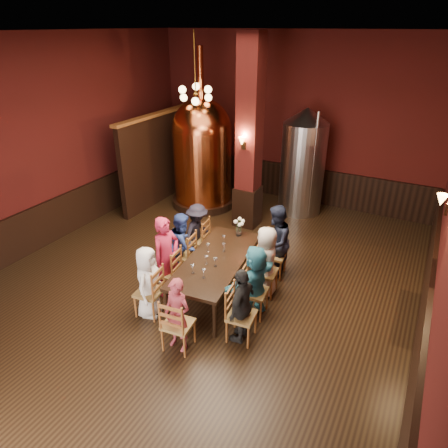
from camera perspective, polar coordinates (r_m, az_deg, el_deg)
The scene contains 38 objects.
room at distance 7.01m, azimuth -3.86°, elevation 6.98°, with size 10.00×10.02×4.50m.
wainscot_right at distance 6.94m, azimuth 26.52°, elevation -12.92°, with size 0.08×9.90×1.00m, color black.
wainscot_back at distance 11.85m, azimuth 9.16°, elevation 6.07°, with size 7.90×0.08×1.00m, color black.
wainscot_left at distance 10.20m, azimuth -22.84°, elevation 0.73°, with size 0.08×9.90×1.00m, color black.
column at distance 9.51m, azimuth 3.64°, elevation 12.30°, with size 0.58×0.58×4.50m, color #410F0D.
partition at distance 11.57m, azimuth -8.95°, elevation 9.26°, with size 0.22×3.50×2.40m, color black.
pendant_cluster at distance 10.13m, azimuth -4.08°, elevation 18.08°, with size 0.90×0.90×1.70m, color #A57226, non-canonical shape.
sconce_wall at distance 6.83m, azimuth 29.37°, elevation 2.48°, with size 0.20×0.20×0.36m, color black, non-canonical shape.
sconce_column at distance 9.26m, azimuth 2.84°, elevation 11.60°, with size 0.20×0.20×0.36m, color black, non-canonical shape.
dining_table at distance 7.38m, azimuth -1.11°, elevation -5.37°, with size 1.27×2.50×0.75m.
chair_0 at distance 7.12m, azimuth -10.67°, elevation -9.48°, with size 0.46×0.46×0.92m, color brown, non-canonical shape.
person_0 at distance 7.00m, azimuth -10.81°, elevation -8.15°, with size 0.65×0.42×1.32m, color white.
chair_1 at distance 7.58m, azimuth -8.05°, elevation -6.76°, with size 0.46×0.46×0.92m, color brown, non-canonical shape.
person_1 at distance 7.41m, azimuth -8.21°, elevation -4.65°, with size 0.57×0.38×1.57m, color #BC2044.
chair_2 at distance 8.07m, azimuth -5.79°, elevation -4.38°, with size 0.46×0.46×0.92m, color brown, non-canonical shape.
person_2 at distance 7.96m, azimuth -5.86°, elevation -3.00°, with size 0.66×0.33×1.37m, color #2C4293.
chair_3 at distance 8.59m, azimuth -3.78°, elevation -2.25°, with size 0.46×0.46×0.92m, color brown, non-canonical shape.
person_3 at distance 8.50m, azimuth -3.81°, elevation -1.19°, with size 0.83×0.47×1.28m, color black.
chair_4 at distance 6.51m, azimuth 2.53°, elevation -12.90°, with size 0.46×0.46×0.92m, color brown, non-canonical shape.
person_4 at distance 6.39m, azimuth 2.57°, elevation -11.52°, with size 0.77×0.32×1.32m, color black.
chair_5 at distance 7.02m, azimuth 4.37°, elevation -9.63°, with size 0.46×0.46×0.92m, color brown, non-canonical shape.
person_5 at distance 6.89m, azimuth 4.43°, elevation -8.19°, with size 1.25×0.40×1.35m, color teal.
chair_6 at distance 7.54m, azimuth 5.90°, elevation -6.84°, with size 0.46×0.46×0.92m, color brown, non-canonical shape.
person_6 at distance 7.41m, azimuth 5.98°, elevation -5.35°, with size 0.68×0.44×1.38m, color beige.
chair_7 at distance 8.09m, azimuth 7.23°, elevation -4.38°, with size 0.46×0.46×0.92m, color brown, non-canonical shape.
person_7 at distance 7.94m, azimuth 7.36°, elevation -2.53°, with size 0.74×0.36×1.52m, color #181E31.
chair_8 at distance 6.39m, azimuth -6.59°, elevation -13.97°, with size 0.46×0.46×0.92m, color brown, non-canonical shape.
person_8 at distance 6.29m, azimuth -6.67°, elevation -12.81°, with size 0.46×0.30×1.26m, color #A23643.
copper_kettle at distance 10.91m, azimuth -3.10°, elevation 10.18°, with size 1.87×1.87×4.15m.
steel_vessel at distance 10.73m, azimuth 11.22°, elevation 8.72°, with size 1.32×1.32×2.77m.
rose_vase at distance 8.02m, azimuth 2.13°, elevation -0.03°, with size 0.23×0.23×0.39m.
wine_glass_0 at distance 6.79m, azimuth -2.94°, elevation -7.08°, with size 0.07×0.07×0.17m, color white, non-canonical shape.
wine_glass_1 at distance 7.80m, azimuth -0.05°, elevation -2.22°, with size 0.07×0.07×0.17m, color white, non-canonical shape.
wine_glass_2 at distance 6.92m, azimuth -4.48°, elevation -6.43°, with size 0.07×0.07×0.17m, color white, non-canonical shape.
wine_glass_3 at distance 7.09m, azimuth -1.23°, elevation -5.47°, with size 0.07×0.07×0.17m, color white, non-canonical shape.
wine_glass_4 at distance 7.53m, azimuth -2.30°, elevation -3.41°, with size 0.07×0.07×0.17m, color white, non-canonical shape.
wine_glass_5 at distance 7.16m, azimuth -2.56°, elevation -5.14°, with size 0.07×0.07×0.17m, color white, non-canonical shape.
wine_glass_6 at distance 7.53m, azimuth -0.04°, elevation -3.37°, with size 0.07×0.07×0.17m, color white, non-canonical shape.
Camera 1 is at (3.52, -5.58, 4.61)m, focal length 32.00 mm.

